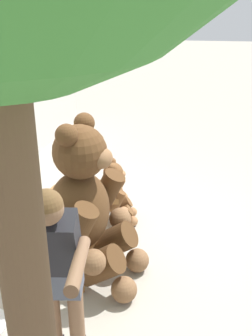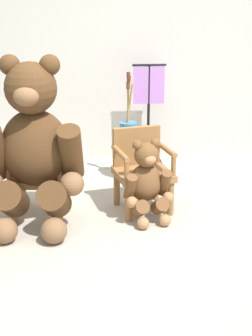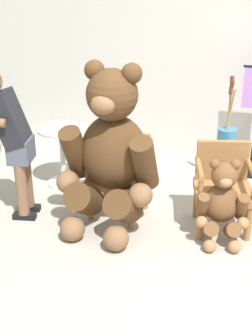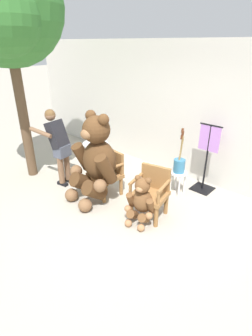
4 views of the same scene
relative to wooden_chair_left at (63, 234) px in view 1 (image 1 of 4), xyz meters
name	(u,v)px [view 1 (image 1 of 4)]	position (x,y,z in m)	size (l,w,h in m)	color
ground_plane	(133,248)	(0.54, -0.62, -0.46)	(60.00, 60.00, 0.00)	#A8A091
wooden_chair_left	(63,234)	(0.00, 0.00, 0.00)	(0.61, 0.57, 0.86)	olive
wooden_chair_right	(93,188)	(1.07, 0.00, 0.00)	(0.66, 0.63, 0.86)	olive
teddy_bear_large	(87,206)	(-0.02, -0.27, 0.35)	(1.01, 0.98, 1.66)	#4C3019
teddy_bear_small	(116,192)	(1.09, -0.29, -0.05)	(0.52, 0.52, 0.84)	brown
person_visitor	(57,265)	(-1.03, -0.37, 0.46)	(0.73, 0.57, 1.56)	black
white_stool	(23,190)	(1.02, 0.93, -0.11)	(0.34, 0.34, 0.46)	white
brush_bucket	(21,171)	(1.02, 0.93, 0.17)	(0.22, 0.22, 0.87)	teal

